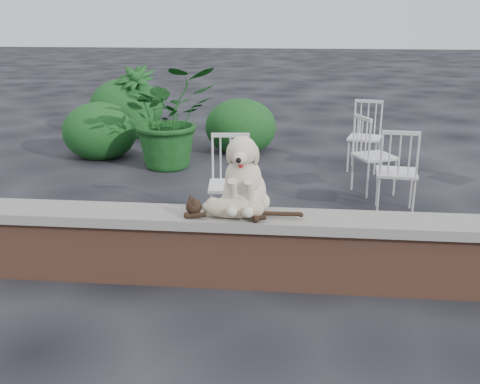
# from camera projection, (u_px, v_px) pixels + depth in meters

# --- Properties ---
(ground) EXTENTS (60.00, 60.00, 0.00)m
(ground) POSITION_uv_depth(u_px,v_px,m) (334.00, 286.00, 4.50)
(ground) COLOR black
(ground) RESTS_ON ground
(brick_wall) EXTENTS (6.00, 0.30, 0.50)m
(brick_wall) POSITION_uv_depth(u_px,v_px,m) (335.00, 257.00, 4.42)
(brick_wall) COLOR brown
(brick_wall) RESTS_ON ground
(capstone) EXTENTS (6.20, 0.40, 0.08)m
(capstone) POSITION_uv_depth(u_px,v_px,m) (337.00, 223.00, 4.33)
(capstone) COLOR slate
(capstone) RESTS_ON brick_wall
(dog) EXTENTS (0.45, 0.58, 0.65)m
(dog) POSITION_uv_depth(u_px,v_px,m) (245.00, 172.00, 4.36)
(dog) COLOR #C6B498
(dog) RESTS_ON capstone
(cat) EXTENTS (1.08, 0.31, 0.18)m
(cat) POSITION_uv_depth(u_px,v_px,m) (232.00, 207.00, 4.30)
(cat) COLOR tan
(cat) RESTS_ON capstone
(chair_b) EXTENTS (0.68, 0.68, 0.94)m
(chair_b) POSITION_uv_depth(u_px,v_px,m) (365.00, 136.00, 7.64)
(chair_b) COLOR white
(chair_b) RESTS_ON ground
(chair_e) EXTENTS (0.74, 0.74, 0.94)m
(chair_e) POSITION_uv_depth(u_px,v_px,m) (375.00, 155.00, 6.67)
(chair_e) COLOR white
(chair_e) RESTS_ON ground
(chair_c) EXTENTS (0.62, 0.62, 0.94)m
(chair_c) POSITION_uv_depth(u_px,v_px,m) (397.00, 171.00, 6.00)
(chair_c) COLOR white
(chair_c) RESTS_ON ground
(chair_a) EXTENTS (0.61, 0.61, 0.94)m
(chair_a) POSITION_uv_depth(u_px,v_px,m) (230.00, 184.00, 5.54)
(chair_a) COLOR white
(chair_a) RESTS_ON ground
(potted_plant_a) EXTENTS (1.65, 1.58, 1.41)m
(potted_plant_a) POSITION_uv_depth(u_px,v_px,m) (169.00, 117.00, 7.75)
(potted_plant_a) COLOR #124016
(potted_plant_a) RESTS_ON ground
(potted_plant_b) EXTENTS (0.74, 0.74, 1.21)m
(potted_plant_b) POSITION_uv_depth(u_px,v_px,m) (136.00, 102.00, 9.68)
(potted_plant_b) COLOR #124016
(potted_plant_b) RESTS_ON ground
(shrubbery) EXTENTS (3.36, 2.83, 1.03)m
(shrubbery) POSITION_uv_depth(u_px,v_px,m) (149.00, 119.00, 9.18)
(shrubbery) COLOR #124016
(shrubbery) RESTS_ON ground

